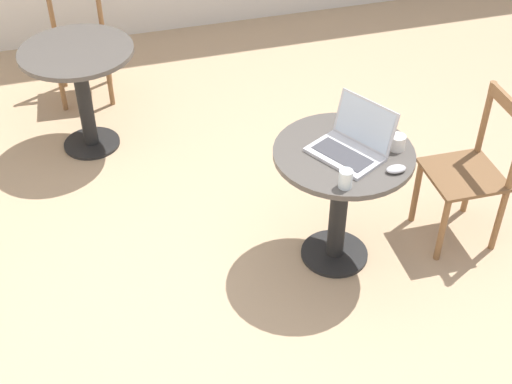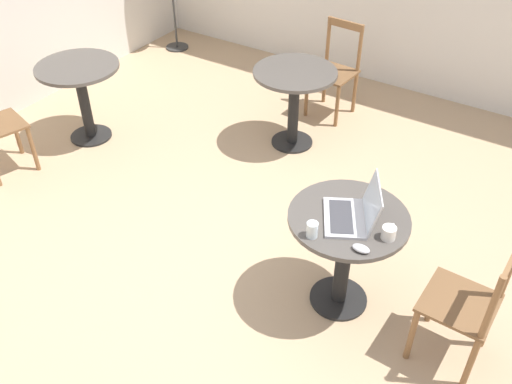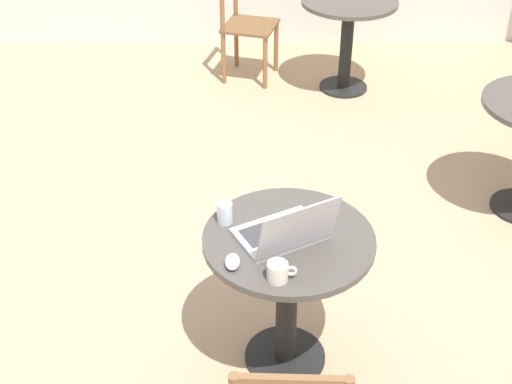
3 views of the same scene
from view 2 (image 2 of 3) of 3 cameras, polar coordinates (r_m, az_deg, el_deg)
The scene contains 10 objects.
ground_plane at distance 3.90m, azimuth -0.39°, elevation -9.06°, with size 16.00×16.00×0.00m, color tan.
cafe_table_near at distance 3.46m, azimuth 8.99°, elevation -4.70°, with size 0.71×0.71×0.72m.
cafe_table_mid at distance 4.97m, azimuth 3.85°, elevation 10.12°, with size 0.71×0.71×0.72m.
cafe_table_far at distance 5.28m, azimuth -17.13°, elevation 10.22°, with size 0.71×0.71×0.72m.
chair_near_front at distance 3.40m, azimuth 20.37°, elevation -10.57°, with size 0.40×0.40×0.89m.
chair_mid_right at distance 5.56m, azimuth 7.90°, elevation 11.91°, with size 0.41×0.41×0.89m.
laptop at distance 3.29m, azimuth 9.71°, elevation -2.07°, with size 0.44×0.42×0.25m.
mouse at distance 3.13m, azimuth 10.46°, elevation -5.58°, with size 0.06×0.10×0.03m.
mug at distance 3.22m, azimuth 13.15°, elevation -3.98°, with size 0.12×0.08×0.08m.
drinking_glass at distance 3.16m, azimuth 5.64°, elevation -3.78°, with size 0.07×0.07×0.09m.
Camera 2 is at (-2.22, -1.45, 2.86)m, focal length 40.00 mm.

